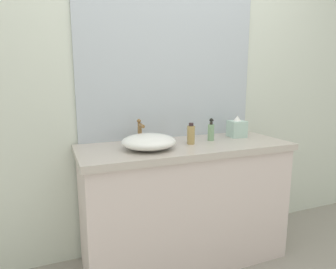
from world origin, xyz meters
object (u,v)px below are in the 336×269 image
sink_basin (149,142)px  lotion_bottle (191,134)px  soap_dispenser (211,131)px  tissue_box (237,128)px

sink_basin → lotion_bottle: 0.31m
sink_basin → lotion_bottle: bearing=6.0°
soap_dispenser → tissue_box: bearing=9.9°
sink_basin → tissue_box: 0.75m
sink_basin → soap_dispenser: (0.49, 0.08, 0.02)m
sink_basin → lotion_bottle: lotion_bottle is taller
soap_dispenser → tissue_box: size_ratio=0.99×
soap_dispenser → lotion_bottle: bearing=-164.5°
lotion_bottle → tissue_box: tissue_box is taller
sink_basin → tissue_box: bearing=9.7°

